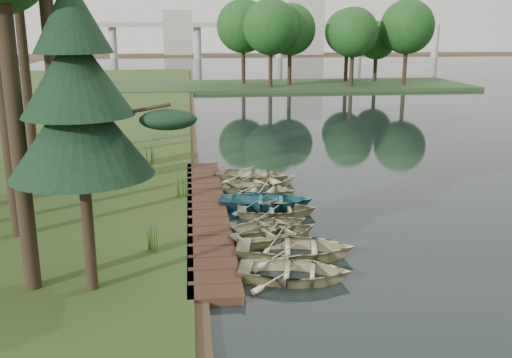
{
  "coord_description": "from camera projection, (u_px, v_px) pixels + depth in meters",
  "views": [
    {
      "loc": [
        -2.15,
        -22.19,
        7.46
      ],
      "look_at": [
        0.44,
        0.19,
        1.43
      ],
      "focal_mm": 40.0,
      "sensor_mm": 36.0,
      "label": 1
    }
  ],
  "objects": [
    {
      "name": "rowboat_0",
      "position": [
        294.0,
        269.0,
        17.16
      ],
      "size": [
        3.9,
        3.16,
        0.71
      ],
      "primitive_type": "imported",
      "rotation": [
        0.0,
        0.0,
        1.34
      ],
      "color": "#BAB687",
      "rests_on": "water"
    },
    {
      "name": "rowboat_1",
      "position": [
        295.0,
        246.0,
        18.82
      ],
      "size": [
        4.33,
        3.4,
        0.82
      ],
      "primitive_type": "imported",
      "rotation": [
        0.0,
        0.0,
        1.41
      ],
      "color": "#BAB687",
      "rests_on": "water"
    },
    {
      "name": "rowboat_4",
      "position": [
        277.0,
        208.0,
        23.01
      ],
      "size": [
        3.38,
        2.51,
        0.67
      ],
      "primitive_type": "imported",
      "rotation": [
        0.0,
        0.0,
        1.51
      ],
      "color": "#BAB687",
      "rests_on": "water"
    },
    {
      "name": "building_a",
      "position": [
        304.0,
        21.0,
        158.82
      ],
      "size": [
        10.0,
        8.0,
        18.0
      ],
      "primitive_type": "cube",
      "color": "#A5A5A0",
      "rests_on": "ground"
    },
    {
      "name": "rowboat_6",
      "position": [
        259.0,
        188.0,
        25.84
      ],
      "size": [
        4.1,
        3.61,
        0.7
      ],
      "primitive_type": "imported",
      "rotation": [
        0.0,
        0.0,
        1.15
      ],
      "color": "#BAB687",
      "rests_on": "water"
    },
    {
      "name": "rowboat_2",
      "position": [
        276.0,
        232.0,
        20.29
      ],
      "size": [
        3.97,
        3.43,
        0.69
      ],
      "primitive_type": "imported",
      "rotation": [
        0.0,
        0.0,
        1.94
      ],
      "color": "#BAB687",
      "rests_on": "water"
    },
    {
      "name": "reeds_2",
      "position": [
        143.0,
        166.0,
        28.46
      ],
      "size": [
        0.6,
        0.6,
        0.86
      ],
      "primitive_type": "cone",
      "color": "#3F661E",
      "rests_on": "bank"
    },
    {
      "name": "reeds_0",
      "position": [
        150.0,
        234.0,
        18.85
      ],
      "size": [
        0.6,
        0.6,
        1.08
      ],
      "primitive_type": "cone",
      "color": "#3F661E",
      "rests_on": "bank"
    },
    {
      "name": "peninsula",
      "position": [
        270.0,
        86.0,
        72.28
      ],
      "size": [
        50.0,
        14.0,
        0.45
      ],
      "primitive_type": "cube",
      "color": "#26411D",
      "rests_on": "ground"
    },
    {
      "name": "rowboat_8",
      "position": [
        252.0,
        174.0,
        28.22
      ],
      "size": [
        4.37,
        3.75,
        0.76
      ],
      "primitive_type": "imported",
      "rotation": [
        0.0,
        0.0,
        1.22
      ],
      "color": "#BAB687",
      "rests_on": "water"
    },
    {
      "name": "building_b",
      "position": [
        178.0,
        32.0,
        160.52
      ],
      "size": [
        8.0,
        8.0,
        12.0
      ],
      "primitive_type": "cube",
      "color": "#A5A5A0",
      "rests_on": "ground"
    },
    {
      "name": "boardwalk",
      "position": [
        207.0,
        212.0,
        23.25
      ],
      "size": [
        1.6,
        16.0,
        0.3
      ],
      "primitive_type": "cube",
      "color": "#3B2317",
      "rests_on": "ground"
    },
    {
      "name": "stored_rowboat",
      "position": [
        99.0,
        164.0,
        29.01
      ],
      "size": [
        4.34,
        3.53,
        0.79
      ],
      "primitive_type": "imported",
      "rotation": [
        3.14,
        0.0,
        1.34
      ],
      "color": "#BAB687",
      "rests_on": "bank"
    },
    {
      "name": "pine_tree",
      "position": [
        78.0,
        99.0,
        14.75
      ],
      "size": [
        3.8,
        3.8,
        8.41
      ],
      "color": "black",
      "rests_on": "bank"
    },
    {
      "name": "far_trees",
      "position": [
        244.0,
        36.0,
        70.31
      ],
      "size": [
        45.6,
        5.6,
        8.8
      ],
      "color": "black",
      "rests_on": "peninsula"
    },
    {
      "name": "bridge",
      "position": [
        248.0,
        29.0,
        138.16
      ],
      "size": [
        95.9,
        4.0,
        8.6
      ],
      "color": "#A5A5A0",
      "rests_on": "ground"
    },
    {
      "name": "ground",
      "position": [
        246.0,
        214.0,
        23.46
      ],
      "size": [
        300.0,
        300.0,
        0.0
      ],
      "primitive_type": "plane",
      "color": "#3D2F1D"
    },
    {
      "name": "rowboat_3",
      "position": [
        272.0,
        224.0,
        21.2
      ],
      "size": [
        3.62,
        3.13,
        0.63
      ],
      "primitive_type": "imported",
      "rotation": [
        0.0,
        0.0,
        1.94
      ],
      "color": "#BAB687",
      "rests_on": "water"
    },
    {
      "name": "rowboat_5",
      "position": [
        266.0,
        199.0,
        24.0
      ],
      "size": [
        4.26,
        3.33,
        0.81
      ],
      "primitive_type": "imported",
      "rotation": [
        0.0,
        0.0,
        1.42
      ],
      "color": "#296A74",
      "rests_on": "water"
    },
    {
      "name": "reeds_1",
      "position": [
        182.0,
        183.0,
        24.86
      ],
      "size": [
        0.6,
        0.6,
        1.11
      ],
      "primitive_type": "cone",
      "color": "#3F661E",
      "rests_on": "bank"
    },
    {
      "name": "reeds_3",
      "position": [
        150.0,
        154.0,
        30.82
      ],
      "size": [
        0.6,
        0.6,
        1.01
      ],
      "primitive_type": "cone",
      "color": "#3F661E",
      "rests_on": "bank"
    },
    {
      "name": "rowboat_7",
      "position": [
        265.0,
        181.0,
        26.99
      ],
      "size": [
        4.27,
        3.76,
        0.73
      ],
      "primitive_type": "imported",
      "rotation": [
        0.0,
        0.0,
        1.99
      ],
      "color": "#BAB687",
      "rests_on": "water"
    }
  ]
}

